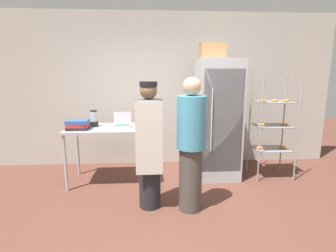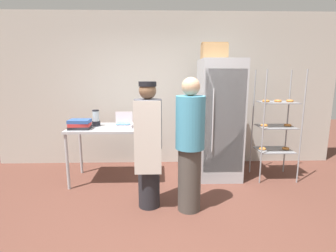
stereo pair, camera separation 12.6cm
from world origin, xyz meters
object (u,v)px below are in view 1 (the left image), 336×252
Objects in this scene: donut_box at (122,125)px; cardboard_storage_box at (212,51)px; refrigerator at (217,119)px; binder_stack at (78,125)px; blender_pitcher at (94,119)px; baking_rack at (273,125)px; person_baker at (149,144)px; person_customer at (191,145)px.

donut_box is 0.68× the size of cardboard_storage_box.
refrigerator is 2.20m from binder_stack.
binder_stack is (-0.19, -0.22, -0.04)m from blender_pitcher.
donut_box is 0.47m from blender_pitcher.
baking_rack is 3.08m from binder_stack.
person_baker is (-2.01, -0.92, -0.04)m from baking_rack.
baking_rack is 2.22m from person_baker.
blender_pitcher is 2.14m from cardboard_storage_box.
person_customer is (-1.51, -1.02, -0.03)m from baking_rack.
blender_pitcher reaches higher than donut_box.
cardboard_storage_box is at bearing -169.85° from refrigerator.
refrigerator reaches higher than donut_box.
donut_box is 0.93m from person_baker.
cardboard_storage_box reaches higher than binder_stack.
person_customer is (1.38, -1.06, -0.15)m from blender_pitcher.
person_baker is 0.52m from person_customer.
baking_rack is 1.10× the size of person_baker.
cardboard_storage_box is at bearing 7.66° from donut_box.
baking_rack is 1.55m from cardboard_storage_box.
donut_box reaches higher than binder_stack.
refrigerator is at bearing 7.86° from donut_box.
person_customer is at bearing -44.76° from donut_box.
refrigerator is 4.91× the size of cardboard_storage_box.
cardboard_storage_box is 1.70m from person_customer.
refrigerator is 1.29m from person_customer.
person_customer is (-0.61, -1.14, -0.12)m from refrigerator.
baking_rack is at bearing -4.90° from cardboard_storage_box.
person_customer reaches higher than person_baker.
refrigerator reaches higher than blender_pitcher.
cardboard_storage_box is (-0.13, -0.02, 1.08)m from refrigerator.
person_customer is (-0.48, -1.11, -1.20)m from cardboard_storage_box.
binder_stack is at bearing -172.38° from donut_box.
baking_rack is at bearing 2.40° from donut_box.
blender_pitcher is at bearing 49.45° from binder_stack.
person_baker reaches higher than binder_stack.
baking_rack is at bearing 34.23° from person_customer.
baking_rack reaches higher than person_baker.
refrigerator is at bearing 173.00° from baking_rack.
person_customer reaches higher than donut_box.
baking_rack is 1.06× the size of person_customer.
cardboard_storage_box is (1.86, 0.05, 1.05)m from blender_pitcher.
refrigerator reaches higher than person_customer.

